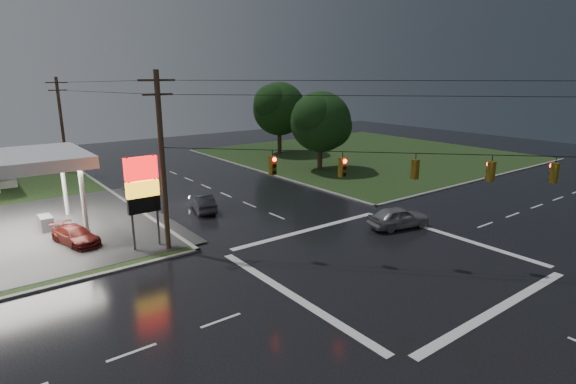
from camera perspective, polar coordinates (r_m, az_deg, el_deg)
ground at (r=27.51m, az=12.21°, el=-8.58°), size 120.00×120.00×0.00m
grass_ne at (r=62.96m, az=9.93°, el=4.70°), size 36.00×36.00×0.08m
pylon_sign at (r=28.97m, az=-18.00°, el=0.58°), size 2.00×0.35×6.00m
utility_pole_nw at (r=28.03m, az=-15.67°, el=3.89°), size 2.20×0.32×11.00m
utility_pole_n at (r=55.38m, az=-26.79°, el=7.69°), size 2.20×0.32×10.50m
traffic_signals at (r=25.69m, az=13.05°, el=4.84°), size 26.87×26.87×1.47m
tree_ne_near at (r=51.15m, az=4.28°, el=8.86°), size 7.99×6.80×8.98m
tree_ne_far at (r=62.31m, az=-0.99°, el=10.50°), size 8.46×7.20×9.80m
car_north at (r=36.93m, az=-10.79°, el=-1.33°), size 2.45×4.42×1.38m
car_crossing at (r=33.30m, az=13.86°, el=-3.11°), size 4.85×2.82×1.55m
car_pump at (r=32.34m, az=-25.36°, el=-5.01°), size 2.70×4.39×1.19m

